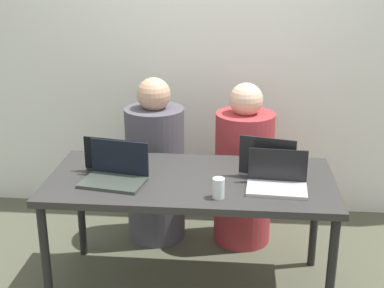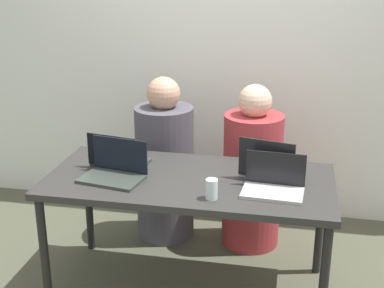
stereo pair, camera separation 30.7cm
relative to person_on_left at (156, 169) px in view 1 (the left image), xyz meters
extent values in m
plane|color=#494C3B|center=(0.31, -0.65, -0.52)|extent=(12.00, 12.00, 0.00)
cube|color=silver|center=(0.31, 0.56, 0.73)|extent=(4.50, 0.10, 2.51)
cube|color=#2D2D2C|center=(0.31, -0.65, 0.20)|extent=(1.64, 0.77, 0.04)
cylinder|color=black|center=(-0.46, -0.98, -0.17)|extent=(0.05, 0.05, 0.70)
cylinder|color=black|center=(1.08, -0.98, -0.17)|extent=(0.05, 0.05, 0.70)
cylinder|color=black|center=(-0.46, -0.31, -0.17)|extent=(0.05, 0.05, 0.70)
cylinder|color=black|center=(1.08, -0.31, -0.17)|extent=(0.05, 0.05, 0.70)
cylinder|color=#4A4751|center=(0.00, 0.00, -0.04)|extent=(0.47, 0.47, 0.97)
sphere|color=tan|center=(0.00, 0.00, 0.54)|extent=(0.23, 0.23, 0.23)
cylinder|color=#A03035|center=(0.62, 0.00, -0.05)|extent=(0.41, 0.41, 0.95)
sphere|color=beige|center=(0.62, 0.00, 0.52)|extent=(0.22, 0.22, 0.22)
cube|color=#393938|center=(-0.15, -0.51, 0.23)|extent=(0.35, 0.27, 0.02)
cube|color=black|center=(-0.17, -0.61, 0.33)|extent=(0.31, 0.07, 0.20)
sphere|color=white|center=(-0.17, -0.63, 0.33)|extent=(0.04, 0.04, 0.04)
cube|color=#353D36|center=(-0.12, -0.77, 0.23)|extent=(0.38, 0.27, 0.02)
cube|color=black|center=(-0.10, -0.66, 0.33)|extent=(0.34, 0.07, 0.20)
sphere|color=white|center=(-0.09, -0.65, 0.33)|extent=(0.04, 0.04, 0.04)
cube|color=silver|center=(0.77, -0.49, 0.23)|extent=(0.37, 0.32, 0.02)
cube|color=black|center=(0.74, -0.61, 0.35)|extent=(0.32, 0.09, 0.23)
sphere|color=white|center=(0.74, -0.63, 0.35)|extent=(0.04, 0.04, 0.04)
cube|color=#B1B1B5|center=(0.79, -0.78, 0.23)|extent=(0.34, 0.22, 0.02)
cube|color=black|center=(0.80, -0.68, 0.33)|extent=(0.32, 0.03, 0.18)
sphere|color=white|center=(0.80, -0.66, 0.33)|extent=(0.03, 0.03, 0.03)
cylinder|color=silver|center=(0.48, -0.89, 0.27)|extent=(0.06, 0.06, 0.11)
cylinder|color=silver|center=(0.48, -0.89, 0.25)|extent=(0.06, 0.06, 0.06)
camera|label=1|loc=(0.57, -3.46, 1.42)|focal=50.00mm
camera|label=2|loc=(0.87, -3.41, 1.42)|focal=50.00mm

